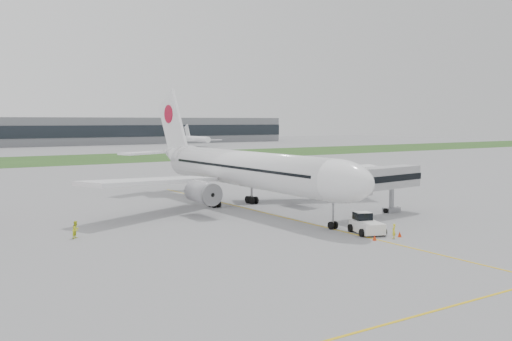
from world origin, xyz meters
TOP-DOWN VIEW (x-y plane):
  - ground at (0.00, 0.00)m, footprint 600.00×600.00m
  - apron_markings at (0.00, -5.00)m, footprint 70.00×70.00m
  - grass_strip at (0.00, 120.00)m, footprint 600.00×50.00m
  - airliner at (0.00, 4.87)m, footprint 48.13×53.95m
  - pushback_tug at (1.49, -18.73)m, footprint 3.95×4.85m
  - jet_bridge at (11.03, -11.12)m, footprint 13.93×5.32m
  - safety_cone_left at (-0.50, -22.08)m, footprint 0.42×0.42m
  - safety_cone_right at (3.06, -22.22)m, footprint 0.44×0.44m
  - ground_crew_near at (2.02, -22.35)m, footprint 0.66×0.56m
  - ground_crew_far at (-25.93, -3.98)m, footprint 1.13×1.12m
  - distant_aircraft_right at (83.51, 180.21)m, footprint 27.02×23.87m

SIDE VIEW (x-z plane):
  - ground at x=0.00m, z-range 0.00..0.00m
  - apron_markings at x=0.00m, z-range -0.02..0.02m
  - distant_aircraft_right at x=83.51m, z-range -5.14..5.14m
  - grass_strip at x=0.00m, z-range 0.00..0.02m
  - safety_cone_left at x=-0.50m, z-range 0.00..0.58m
  - safety_cone_right at x=3.06m, z-range 0.00..0.60m
  - ground_crew_near at x=2.02m, z-range 0.00..1.53m
  - ground_crew_far at x=-25.93m, z-range 0.00..1.85m
  - pushback_tug at x=1.49m, z-range -0.09..2.12m
  - jet_bridge at x=11.03m, z-range 1.55..8.01m
  - airliner at x=0.00m, z-range -3.28..14.60m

